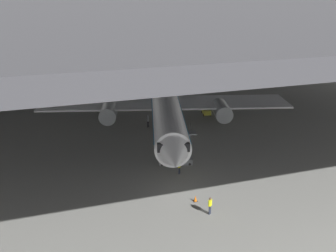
% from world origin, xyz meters
% --- Properties ---
extents(ground_plane, '(110.00, 110.00, 0.00)m').
position_xyz_m(ground_plane, '(0.00, 0.00, 0.00)').
color(ground_plane, gray).
extents(hangar_structure, '(121.00, 99.00, 16.59)m').
position_xyz_m(hangar_structure, '(-0.08, 13.77, 15.95)').
color(hangar_structure, '#4C4F54').
rests_on(hangar_structure, ground_plane).
extents(airplane_main, '(37.39, 37.91, 11.97)m').
position_xyz_m(airplane_main, '(-0.61, 0.23, 3.54)').
color(airplane_main, white).
rests_on(airplane_main, ground_plane).
extents(boarding_stairs, '(4.52, 2.51, 4.76)m').
position_xyz_m(boarding_stairs, '(-2.85, -10.20, 0.74)').
color(boarding_stairs, slate).
rests_on(boarding_stairs, ground_plane).
extents(crew_worker_near_nose, '(0.44, 0.40, 1.70)m').
position_xyz_m(crew_worker_near_nose, '(-3.68, -21.63, 0.97)').
color(crew_worker_near_nose, '#232838').
rests_on(crew_worker_near_nose, ground_plane).
extents(crew_worker_by_stairs, '(0.39, 0.45, 1.56)m').
position_xyz_m(crew_worker_by_stairs, '(-3.46, -12.96, 0.88)').
color(crew_worker_by_stairs, '#232838').
rests_on(crew_worker_by_stairs, ground_plane).
extents(airplane_distant, '(32.53, 32.27, 10.60)m').
position_xyz_m(airplane_distant, '(-24.15, 37.40, 3.29)').
color(airplane_distant, white).
rests_on(airplane_distant, ground_plane).
extents(traffic_cone_orange, '(0.36, 0.36, 0.60)m').
position_xyz_m(traffic_cone_orange, '(-4.06, -19.12, 0.29)').
color(traffic_cone_orange, black).
rests_on(traffic_cone_orange, ground_plane).
extents(baggage_tug, '(1.73, 2.42, 0.90)m').
position_xyz_m(baggage_tug, '(8.15, 5.94, 0.53)').
color(baggage_tug, yellow).
rests_on(baggage_tug, ground_plane).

